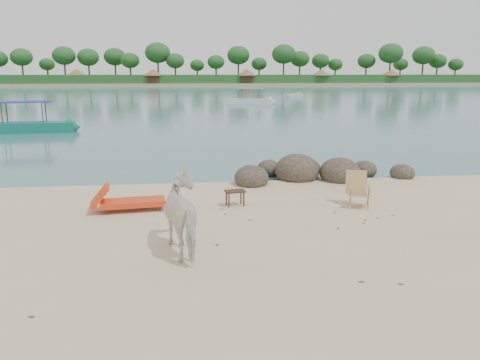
# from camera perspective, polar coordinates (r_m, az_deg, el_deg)

# --- Properties ---
(water) EXTENTS (400.00, 400.00, 0.00)m
(water) POSITION_cam_1_polar(r_m,az_deg,el_deg) (99.32, -6.12, 10.77)
(water) COLOR #335D66
(water) RESTS_ON ground
(far_shore) EXTENTS (420.00, 90.00, 1.40)m
(far_shore) POSITION_cam_1_polar(r_m,az_deg,el_deg) (179.29, -6.52, 11.68)
(far_shore) COLOR tan
(far_shore) RESTS_ON ground
(far_scenery) EXTENTS (420.00, 18.00, 9.50)m
(far_scenery) POSITION_cam_1_polar(r_m,az_deg,el_deg) (145.95, -6.42, 12.66)
(far_scenery) COLOR #1E4C1E
(far_scenery) RESTS_ON ground
(boulders) EXTENTS (6.38, 2.93, 1.15)m
(boulders) POSITION_cam_1_polar(r_m,az_deg,el_deg) (16.39, 8.68, 0.89)
(boulders) COLOR #322A21
(boulders) RESTS_ON ground
(cow) EXTENTS (1.35, 2.02, 1.57)m
(cow) POSITION_cam_1_polar(r_m,az_deg,el_deg) (9.50, -6.44, -4.41)
(cow) COLOR white
(cow) RESTS_ON ground
(side_table) EXTENTS (0.58, 0.43, 0.43)m
(side_table) POSITION_cam_1_polar(r_m,az_deg,el_deg) (12.86, -0.61, -2.35)
(side_table) COLOR #311C13
(side_table) RESTS_ON ground
(lounge_chair) EXTENTS (2.16, 0.96, 0.63)m
(lounge_chair) POSITION_cam_1_polar(r_m,az_deg,el_deg) (12.73, -12.91, -2.37)
(lounge_chair) COLOR red
(lounge_chair) RESTS_ON ground
(deck_chair) EXTENTS (0.78, 0.82, 0.96)m
(deck_chair) POSITION_cam_1_polar(r_m,az_deg,el_deg) (13.05, 14.38, -1.32)
(deck_chair) COLOR tan
(deck_chair) RESTS_ON ground
(boat_near) EXTENTS (6.59, 2.17, 3.15)m
(boat_near) POSITION_cam_1_polar(r_m,az_deg,el_deg) (32.27, -24.87, 8.14)
(boat_near) COLOR #0F6657
(boat_near) RESTS_ON water
(boat_mid) EXTENTS (6.35, 3.40, 3.04)m
(boat_mid) POSITION_cam_1_polar(r_m,az_deg,el_deg) (57.30, 1.23, 10.83)
(boat_mid) COLOR silver
(boat_mid) RESTS_ON water
(boat_far) EXTENTS (4.31, 4.77, 0.61)m
(boat_far) POSITION_cam_1_polar(r_m,az_deg,el_deg) (73.36, 6.50, 10.26)
(boat_far) COLOR #B7B8B3
(boat_far) RESTS_ON water
(dead_leaves) EXTENTS (7.74, 5.70, 0.00)m
(dead_leaves) POSITION_cam_1_polar(r_m,az_deg,el_deg) (11.07, 8.09, -6.16)
(dead_leaves) COLOR brown
(dead_leaves) RESTS_ON ground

